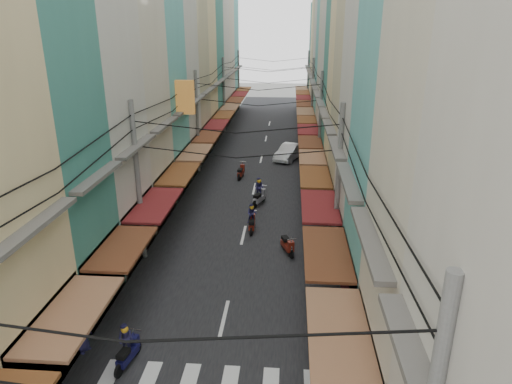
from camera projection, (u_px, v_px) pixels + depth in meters
The scene contains 14 objects.
ground at pixel (230, 292), 20.81m from camera, with size 160.00×160.00×0.00m, color slate.
road at pixel (260, 165), 39.53m from camera, with size 10.00×80.00×0.02m, color black.
sidewalk_left at pixel (186, 164), 39.98m from camera, with size 3.00×80.00×0.06m, color gray.
sidewalk_right at pixel (335, 167), 39.07m from camera, with size 3.00×80.00×0.06m, color gray.
building_row_left at pixel (150, 49), 33.51m from camera, with size 7.80×67.67×23.70m.
building_row_right at pixel (368, 56), 32.41m from camera, with size 7.80×68.98×22.59m.
utility_poles at pixel (255, 97), 32.60m from camera, with size 10.20×66.13×8.20m.
white_car at pixel (289, 159), 41.40m from camera, with size 4.90×1.92×1.73m, color white.
bicycle at pixel (414, 341), 17.58m from camera, with size 0.62×1.65×1.14m, color black.
moving_scooters at pixel (240, 223), 26.72m from camera, with size 5.98×23.25×1.92m.
parked_scooters at pixel (314, 326), 17.68m from camera, with size 13.47×15.09×1.01m.
pedestrians at pixel (142, 256), 21.81m from camera, with size 12.24×17.20×2.25m.
market_umbrella at pixel (367, 282), 17.89m from camera, with size 2.11×2.11×2.23m.
traffic_sign at pixel (370, 291), 16.53m from camera, with size 0.10×0.71×3.22m.
Camera 1 is at (2.52, -17.83, 11.45)m, focal length 32.00 mm.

